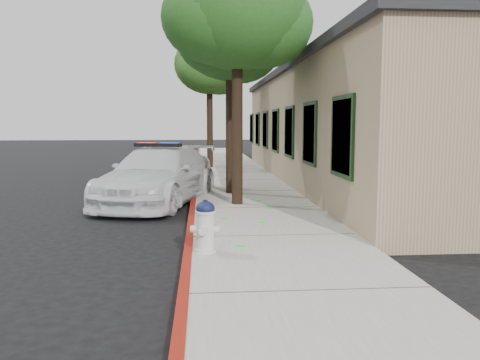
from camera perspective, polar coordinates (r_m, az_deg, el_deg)
name	(u,v)px	position (r m, az deg, el deg)	size (l,w,h in m)	color
ground	(186,245)	(8.98, -6.38, -7.62)	(120.00, 120.00, 0.00)	black
sidewalk	(255,211)	(11.97, 1.77, -3.62)	(3.20, 60.00, 0.15)	gray
red_curb	(192,211)	(11.90, -5.64, -3.69)	(0.14, 60.00, 0.16)	maroon
clapboard_building	(373,126)	(18.82, 15.39, 6.15)	(7.30, 20.89, 4.24)	tan
police_car	(159,175)	(13.57, -9.60, 0.55)	(3.60, 5.82, 1.70)	silver
fire_hydrant	(205,226)	(7.77, -4.10, -5.46)	(0.49, 0.43, 0.85)	silver
street_tree_near	(237,15)	(12.64, -0.31, 18.88)	(3.81, 3.47, 6.35)	black
street_tree_mid	(230,40)	(14.61, -1.20, 16.27)	(3.13, 3.23, 5.97)	black
street_tree_far	(210,67)	(23.35, -3.51, 13.16)	(3.40, 3.40, 6.28)	black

